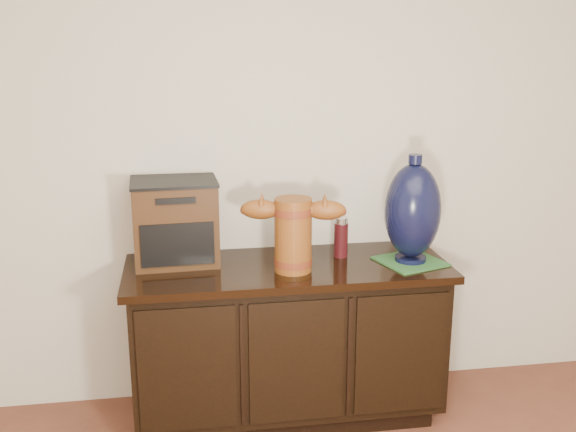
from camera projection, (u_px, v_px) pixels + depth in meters
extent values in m
plane|color=beige|center=(278.00, 136.00, 3.16)|extent=(4.50, 0.00, 4.50)
cube|color=black|center=(287.00, 405.00, 3.24)|extent=(1.29, 0.45, 0.08)
cube|color=black|center=(287.00, 336.00, 3.14)|extent=(1.40, 0.50, 0.64)
cube|color=black|center=(287.00, 268.00, 3.05)|extent=(1.46, 0.56, 0.03)
cube|color=black|center=(187.00, 370.00, 2.83)|extent=(0.41, 0.01, 0.56)
cube|color=black|center=(297.00, 362.00, 2.90)|extent=(0.41, 0.01, 0.56)
cube|color=black|center=(401.00, 354.00, 2.97)|extent=(0.41, 0.01, 0.56)
cylinder|color=brown|center=(293.00, 235.00, 2.93)|extent=(0.19, 0.19, 0.33)
cylinder|color=#40150C|center=(293.00, 261.00, 2.96)|extent=(0.20, 0.20, 0.03)
cylinder|color=#40150C|center=(293.00, 211.00, 2.90)|extent=(0.20, 0.20, 0.03)
ellipsoid|color=brown|center=(260.00, 209.00, 2.91)|extent=(0.19, 0.12, 0.09)
ellipsoid|color=brown|center=(326.00, 210.00, 2.90)|extent=(0.19, 0.12, 0.09)
cube|color=#361E0D|center=(175.00, 223.00, 3.05)|extent=(0.38, 0.31, 0.37)
cube|color=black|center=(178.00, 245.00, 2.92)|extent=(0.32, 0.02, 0.19)
cube|color=black|center=(174.00, 181.00, 3.00)|extent=(0.39, 0.32, 0.01)
cube|color=#295B29|center=(410.00, 261.00, 3.08)|extent=(0.33, 0.33, 0.01)
cylinder|color=black|center=(410.00, 258.00, 3.08)|extent=(0.14, 0.14, 0.02)
ellipsoid|color=black|center=(413.00, 211.00, 3.02)|extent=(0.32, 0.32, 0.43)
cylinder|color=black|center=(415.00, 159.00, 2.96)|extent=(0.06, 0.06, 0.04)
cylinder|color=#520E13|center=(341.00, 240.00, 3.14)|extent=(0.06, 0.06, 0.16)
cylinder|color=silver|center=(341.00, 220.00, 3.11)|extent=(0.06, 0.06, 0.03)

